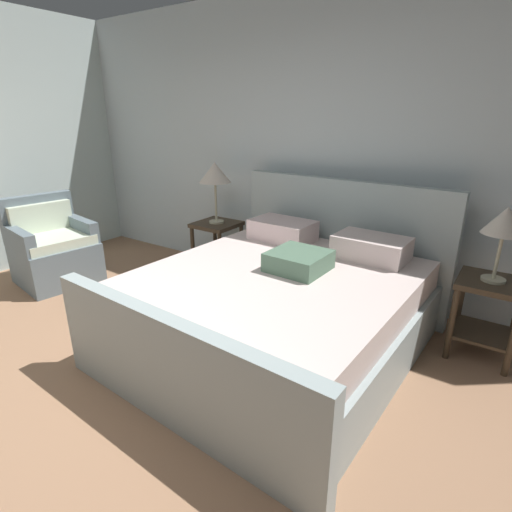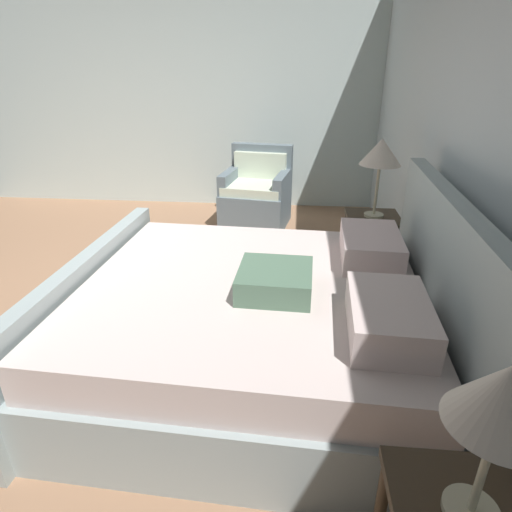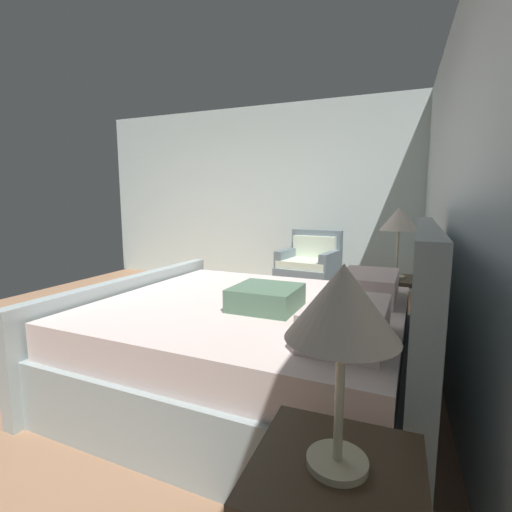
{
  "view_description": "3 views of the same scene",
  "coord_description": "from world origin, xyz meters",
  "px_view_note": "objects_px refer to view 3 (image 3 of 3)",
  "views": [
    {
      "loc": [
        1.88,
        -0.94,
        1.72
      ],
      "look_at": [
        0.4,
        1.24,
        0.77
      ],
      "focal_mm": 28.05,
      "sensor_mm": 36.0,
      "label": 1
    },
    {
      "loc": [
        2.69,
        1.61,
        1.79
      ],
      "look_at": [
        0.51,
        1.41,
        0.8
      ],
      "focal_mm": 30.24,
      "sensor_mm": 36.0,
      "label": 2
    },
    {
      "loc": [
        2.69,
        2.27,
        1.28
      ],
      "look_at": [
        0.3,
        1.34,
        0.9
      ],
      "focal_mm": 25.63,
      "sensor_mm": 36.0,
      "label": 3
    }
  ],
  "objects_px": {
    "table_lamp_right": "(343,308)",
    "nightstand_left": "(395,299)",
    "bed": "(258,343)",
    "table_lamp_left": "(399,220)",
    "armchair": "(309,271)"
  },
  "relations": [
    {
      "from": "table_lamp_right",
      "to": "nightstand_left",
      "type": "relative_size",
      "value": 0.89
    },
    {
      "from": "bed",
      "to": "table_lamp_left",
      "type": "distance_m",
      "value": 1.75
    },
    {
      "from": "nightstand_left",
      "to": "armchair",
      "type": "height_order",
      "value": "armchair"
    },
    {
      "from": "bed",
      "to": "nightstand_left",
      "type": "xyz_separation_m",
      "value": [
        -1.32,
        0.85,
        0.06
      ]
    },
    {
      "from": "bed",
      "to": "table_lamp_right",
      "type": "relative_size",
      "value": 4.25
    },
    {
      "from": "armchair",
      "to": "nightstand_left",
      "type": "bearing_deg",
      "value": 39.35
    },
    {
      "from": "table_lamp_left",
      "to": "nightstand_left",
      "type": "bearing_deg",
      "value": -63.43
    },
    {
      "from": "nightstand_left",
      "to": "armchair",
      "type": "bearing_deg",
      "value": -140.65
    },
    {
      "from": "table_lamp_right",
      "to": "table_lamp_left",
      "type": "xyz_separation_m",
      "value": [
        -2.63,
        0.13,
        0.1
      ]
    },
    {
      "from": "nightstand_left",
      "to": "bed",
      "type": "bearing_deg",
      "value": -32.7
    },
    {
      "from": "table_lamp_left",
      "to": "armchair",
      "type": "distance_m",
      "value": 1.91
    },
    {
      "from": "armchair",
      "to": "table_lamp_left",
      "type": "bearing_deg",
      "value": 39.35
    },
    {
      "from": "table_lamp_left",
      "to": "armchair",
      "type": "xyz_separation_m",
      "value": [
        -1.35,
        -1.11,
        -0.77
      ]
    },
    {
      "from": "bed",
      "to": "table_lamp_left",
      "type": "height_order",
      "value": "table_lamp_left"
    },
    {
      "from": "bed",
      "to": "nightstand_left",
      "type": "relative_size",
      "value": 3.78
    }
  ]
}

